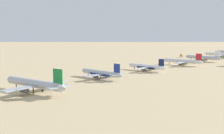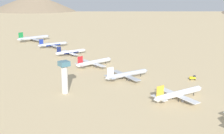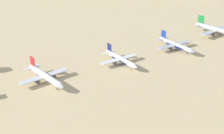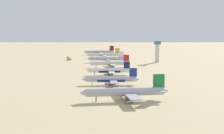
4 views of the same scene
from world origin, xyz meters
The scene contains 5 objects.
ground_plane centered at (0.00, 0.00, 0.00)m, with size 2050.66×2050.66×0.00m, color tan.
parked_jet_3 centered at (-4.36, -2.08, 4.37)m, with size 45.05×36.64×12.98m.
parked_jet_4 centered at (1.49, 57.79, 3.87)m, with size 40.33×32.69×11.65m.
parked_jet_5 centered at (4.94, 114.16, 4.09)m, with size 42.66×34.64×12.30m.
parked_jet_6 centered at (1.65, 173.80, 5.08)m, with size 52.31×42.53×15.08m.
Camera 3 is at (181.95, -82.01, 100.18)m, focal length 52.17 mm.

